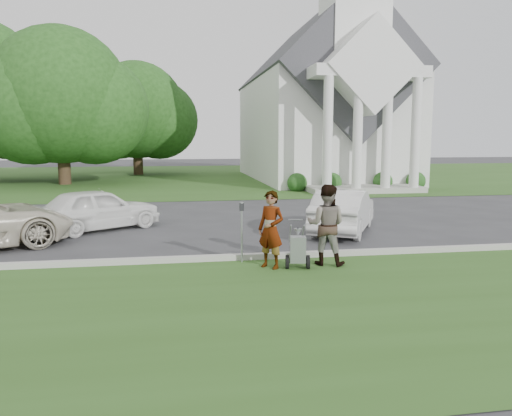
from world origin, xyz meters
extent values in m
plane|color=#333335|center=(0.00, 0.00, 0.00)|extent=(120.00, 120.00, 0.00)
cube|color=#2D501B|center=(0.00, -3.00, 0.01)|extent=(80.00, 7.00, 0.01)
cube|color=#2D501B|center=(0.00, 27.00, 0.01)|extent=(80.00, 30.00, 0.01)
cube|color=#9E9E93|center=(0.00, 0.55, 0.07)|extent=(80.00, 0.18, 0.15)
cube|color=white|center=(9.00, 24.00, 3.50)|extent=(9.00, 16.00, 7.00)
cube|color=#38383D|center=(9.00, 24.00, 7.00)|extent=(9.19, 17.00, 9.19)
cube|color=#9E9E93|center=(9.00, 14.80, 0.15)|extent=(6.20, 2.60, 0.30)
cylinder|color=white|center=(6.60, 13.80, 3.00)|extent=(0.50, 0.50, 6.00)
cylinder|color=white|center=(8.20, 13.80, 3.00)|extent=(0.50, 0.50, 6.00)
cylinder|color=white|center=(9.80, 13.80, 3.00)|extent=(0.50, 0.50, 6.00)
cylinder|color=white|center=(11.40, 13.80, 3.00)|extent=(0.50, 0.50, 6.00)
cube|color=white|center=(9.00, 14.60, 6.30)|extent=(6.20, 2.00, 0.60)
cube|color=white|center=(9.00, 14.60, 6.60)|extent=(5.09, 2.20, 5.09)
cube|color=white|center=(9.00, 17.00, 10.50)|extent=(3.20, 3.20, 7.00)
sphere|color=#1E4C19|center=(5.50, 15.70, 0.45)|extent=(1.10, 1.10, 1.10)
sphere|color=#1E4C19|center=(7.50, 15.70, 0.45)|extent=(1.10, 1.10, 1.10)
sphere|color=#1E4C19|center=(10.50, 15.70, 0.45)|extent=(1.10, 1.10, 1.10)
sphere|color=#1E4C19|center=(12.50, 15.70, 0.45)|extent=(1.10, 1.10, 1.10)
cylinder|color=#332316|center=(-8.00, 22.00, 1.60)|extent=(0.76, 0.76, 3.20)
sphere|color=#1D4415|center=(-8.00, 22.00, 5.51)|extent=(8.40, 8.40, 8.40)
sphere|color=#1D4415|center=(-6.11, 22.30, 4.67)|extent=(6.89, 6.89, 6.89)
sphere|color=#1D4415|center=(-9.68, 21.70, 4.88)|extent=(7.22, 7.22, 7.22)
sphere|color=#1D4415|center=(-11.93, 25.30, 5.21)|extent=(7.54, 7.54, 7.54)
cylinder|color=#332316|center=(-4.00, 30.00, 1.50)|extent=(0.76, 0.76, 3.00)
sphere|color=#1D4415|center=(-4.00, 30.00, 5.09)|extent=(7.60, 7.60, 7.60)
sphere|color=#1D4415|center=(-2.29, 30.30, 4.33)|extent=(6.23, 6.23, 6.23)
sphere|color=#1D4415|center=(-5.52, 29.70, 4.52)|extent=(6.54, 6.54, 6.54)
cylinder|color=black|center=(1.25, -0.40, 0.16)|extent=(0.13, 0.32, 0.31)
cylinder|color=black|center=(1.70, -0.48, 0.16)|extent=(0.13, 0.32, 0.31)
cylinder|color=#2D2D33|center=(1.47, -0.44, 0.16)|extent=(0.52, 0.13, 0.04)
cube|color=#96989E|center=(1.47, -0.44, 0.45)|extent=(0.39, 0.34, 0.58)
cone|color=#96989E|center=(1.47, -0.44, 0.83)|extent=(0.21, 0.21, 0.17)
cylinder|color=#2D2D33|center=(1.47, -0.44, 0.91)|extent=(0.04, 0.04, 0.06)
cylinder|color=#96989E|center=(1.42, 0.08, 0.70)|extent=(0.17, 0.76, 0.55)
cylinder|color=#96989E|center=(1.71, 0.03, 0.70)|extent=(0.17, 0.76, 0.55)
cylinder|color=#96989E|center=(1.63, 0.42, 0.97)|extent=(0.34, 0.09, 0.03)
imported|color=#999999|center=(0.89, -0.29, 0.87)|extent=(0.74, 0.74, 1.73)
imported|color=#999999|center=(2.19, -0.20, 0.92)|extent=(1.11, 1.01, 1.84)
cylinder|color=#96989E|center=(0.32, 0.33, 0.62)|extent=(0.05, 0.05, 1.24)
cube|color=#2D2D33|center=(0.32, 0.33, 1.32)|extent=(0.10, 0.07, 0.19)
cylinder|color=#96989E|center=(0.32, 0.33, 1.41)|extent=(0.09, 0.09, 0.03)
imported|color=white|center=(-3.61, 5.19, 0.67)|extent=(4.16, 3.53, 1.35)
imported|color=silver|center=(3.94, 3.63, 0.67)|extent=(3.19, 4.25, 1.34)
camera|label=1|loc=(-1.20, -10.96, 2.89)|focal=35.00mm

